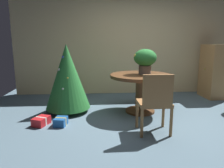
{
  "coord_description": "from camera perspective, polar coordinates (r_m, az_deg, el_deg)",
  "views": [
    {
      "loc": [
        -0.92,
        -3.25,
        1.32
      ],
      "look_at": [
        -0.65,
        0.33,
        0.61
      ],
      "focal_mm": 33.23,
      "sensor_mm": 36.0,
      "label": 1
    }
  ],
  "objects": [
    {
      "name": "gift_box_red",
      "position": [
        3.63,
        -18.9,
        -9.62
      ],
      "size": [
        0.28,
        0.33,
        0.13
      ],
      "color": "red",
      "rests_on": "ground_plane"
    },
    {
      "name": "round_dining_table",
      "position": [
        3.98,
        7.9,
        0.11
      ],
      "size": [
        1.17,
        1.17,
        0.74
      ],
      "color": "brown",
      "rests_on": "ground_plane"
    },
    {
      "name": "ground_plane",
      "position": [
        3.62,
        10.93,
        -10.37
      ],
      "size": [
        6.6,
        6.6,
        0.0
      ],
      "primitive_type": "plane",
      "color": "slate"
    },
    {
      "name": "wooden_chair_near",
      "position": [
        3.04,
        11.85,
        -4.44
      ],
      "size": [
        0.47,
        0.4,
        0.9
      ],
      "color": "#9E6B3D",
      "rests_on": "ground_plane"
    },
    {
      "name": "flower_vase",
      "position": [
        3.97,
        9.09,
        6.76
      ],
      "size": [
        0.43,
        0.43,
        0.48
      ],
      "color": "#665B51",
      "rests_on": "round_dining_table"
    },
    {
      "name": "wooden_cabinet",
      "position": [
        5.65,
        26.51,
        3.13
      ],
      "size": [
        0.53,
        0.65,
        1.29
      ],
      "color": "#B27F4C",
      "rests_on": "ground_plane"
    },
    {
      "name": "holiday_tree",
      "position": [
        4.03,
        -12.22,
        2.01
      ],
      "size": [
        0.85,
        0.85,
        1.31
      ],
      "color": "brown",
      "rests_on": "ground_plane"
    },
    {
      "name": "back_wall_panel",
      "position": [
        5.52,
        5.41,
        10.93
      ],
      "size": [
        6.0,
        0.1,
        2.6
      ],
      "primitive_type": "cube",
      "color": "beige",
      "rests_on": "ground_plane"
    },
    {
      "name": "gift_box_blue",
      "position": [
        3.52,
        -13.94,
        -10.01
      ],
      "size": [
        0.22,
        0.26,
        0.13
      ],
      "color": "#1E569E",
      "rests_on": "ground_plane"
    }
  ]
}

